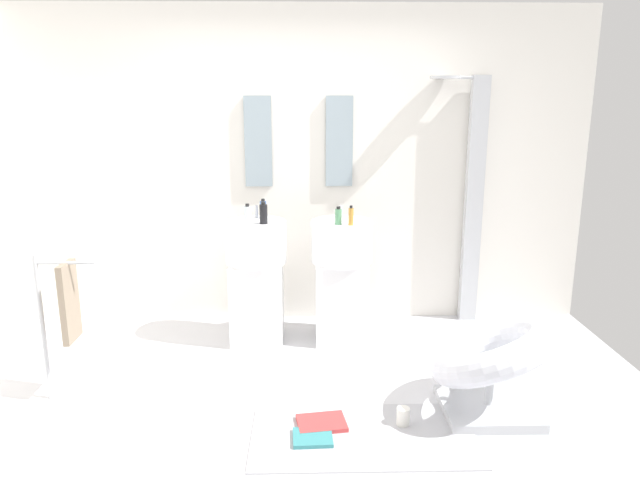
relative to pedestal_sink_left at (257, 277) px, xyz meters
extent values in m
cube|color=silver|center=(0.33, -1.12, -0.54)|extent=(4.80, 3.60, 0.04)
cube|color=silver|center=(0.33, 0.53, 0.78)|extent=(4.80, 0.10, 2.60)
cube|color=white|center=(0.00, 0.00, -0.20)|extent=(0.40, 0.40, 0.64)
cylinder|color=white|center=(0.00, 0.00, 0.28)|extent=(0.47, 0.47, 0.32)
cylinder|color=#B7BABF|center=(0.00, 0.13, 0.50)|extent=(0.02, 0.02, 0.10)
cube|color=white|center=(0.66, 0.00, -0.20)|extent=(0.40, 0.40, 0.64)
cylinder|color=white|center=(0.66, 0.00, 0.28)|extent=(0.47, 0.47, 0.32)
cylinder|color=#B7BABF|center=(0.66, 0.13, 0.50)|extent=(0.02, 0.02, 0.10)
cube|color=#8C9EA8|center=(0.00, 0.46, 1.01)|extent=(0.22, 0.03, 0.73)
cube|color=#8C9EA8|center=(0.66, 0.46, 1.01)|extent=(0.22, 0.03, 0.73)
cube|color=#B7BABF|center=(1.78, 0.41, 0.51)|extent=(0.14, 0.08, 2.05)
cylinder|color=#B7BABF|center=(1.63, 0.39, 1.51)|extent=(0.30, 0.02, 0.02)
cylinder|color=#B7BABF|center=(1.48, 0.36, 1.51)|extent=(0.24, 0.24, 0.02)
cube|color=#B7BABF|center=(1.49, -1.15, -0.49)|extent=(0.56, 0.50, 0.06)
cylinder|color=#B7BABF|center=(1.49, -1.15, -0.32)|extent=(0.05, 0.05, 0.34)
torus|color=silver|center=(1.49, -1.15, -0.12)|extent=(1.09, 1.09, 0.49)
cylinder|color=#B7BABF|center=(-1.25, -0.91, -0.04)|extent=(0.03, 0.03, 0.95)
cylinder|color=#B7BABF|center=(-1.07, -0.91, 0.38)|extent=(0.36, 0.02, 0.02)
cube|color=gray|center=(-1.07, -0.91, 0.13)|extent=(0.04, 0.22, 0.50)
cube|color=#B2B2B7|center=(0.71, -1.39, -0.51)|extent=(1.27, 0.67, 0.01)
cube|color=teal|center=(0.42, -1.43, -0.50)|extent=(0.23, 0.20, 0.02)
cube|color=#B73838|center=(0.47, -1.29, -0.49)|extent=(0.31, 0.25, 0.02)
cylinder|color=white|center=(0.95, -1.29, -0.45)|extent=(0.08, 0.08, 0.10)
cylinder|color=#4C72B7|center=(0.05, 0.12, 0.51)|extent=(0.05, 0.05, 0.13)
cylinder|color=black|center=(0.05, 0.12, 0.59)|extent=(0.03, 0.03, 0.02)
cylinder|color=#C68C38|center=(0.72, -0.16, 0.51)|extent=(0.04, 0.04, 0.13)
cylinder|color=black|center=(0.72, -0.16, 0.58)|extent=(0.02, 0.02, 0.02)
cylinder|color=black|center=(0.07, -0.09, 0.52)|extent=(0.06, 0.06, 0.14)
cylinder|color=black|center=(0.07, -0.09, 0.60)|extent=(0.03, 0.03, 0.02)
cylinder|color=#59996B|center=(0.63, -0.13, 0.50)|extent=(0.05, 0.05, 0.11)
cylinder|color=black|center=(0.63, -0.13, 0.57)|extent=(0.03, 0.03, 0.02)
cylinder|color=silver|center=(-0.04, -0.15, 0.52)|extent=(0.05, 0.05, 0.14)
cylinder|color=black|center=(-0.04, -0.15, 0.60)|extent=(0.03, 0.03, 0.02)
camera|label=1|loc=(0.39, -4.34, 1.35)|focal=32.71mm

